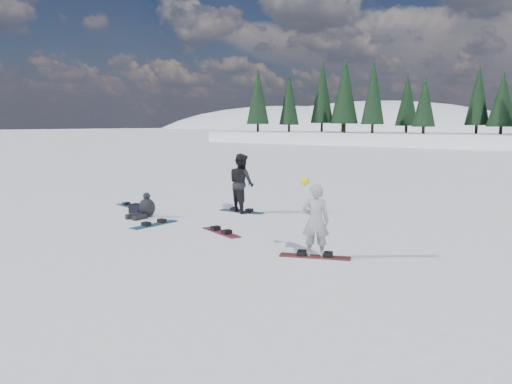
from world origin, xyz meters
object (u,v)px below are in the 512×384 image
at_px(seated_rider, 146,208).
at_px(snowboard_loose_c, 130,206).
at_px(snowboard_loose_a, 154,225).
at_px(snowboarder_woman, 315,220).
at_px(snowboarder_man, 241,183).
at_px(snowboard_loose_b, 221,232).
at_px(gear_bag, 137,209).

relative_size(seated_rider, snowboard_loose_c, 0.60).
distance_m(seated_rider, snowboard_loose_c, 2.11).
relative_size(snowboard_loose_c, snowboard_loose_a, 1.00).
distance_m(snowboarder_woman, snowboarder_man, 5.67).
distance_m(snowboarder_woman, seated_rider, 6.45).
height_order(snowboard_loose_a, snowboard_loose_b, same).
bearing_deg(snowboarder_man, gear_bag, 62.54).
height_order(snowboarder_woman, seated_rider, snowboarder_woman).
relative_size(snowboarder_woman, snowboard_loose_c, 1.14).
relative_size(snowboarder_man, gear_bag, 4.16).
bearing_deg(snowboarder_man, snowboard_loose_c, 43.38).
xyz_separation_m(seated_rider, snowboard_loose_c, (-1.86, 0.94, -0.27)).
xyz_separation_m(gear_bag, snowboard_loose_c, (-1.16, 0.69, -0.14)).
relative_size(snowboarder_man, seated_rider, 2.08).
distance_m(snowboarder_woman, snowboard_loose_a, 5.34).
xyz_separation_m(snowboard_loose_c, snowboard_loose_b, (5.10, -1.25, 0.00)).
distance_m(gear_bag, snowboard_loose_b, 3.98).
relative_size(snowboarder_woman, seated_rider, 1.91).
xyz_separation_m(snowboarder_woman, snowboard_loose_b, (-3.13, 0.62, -0.78)).
relative_size(seated_rider, snowboard_loose_b, 0.60).
xyz_separation_m(snowboarder_man, seated_rider, (-1.78, -2.41, -0.65)).
height_order(gear_bag, snowboard_loose_b, gear_bag).
height_order(snowboard_loose_c, snowboard_loose_a, same).
distance_m(snowboarder_man, snowboard_loose_b, 3.22).
distance_m(snowboarder_man, snowboard_loose_a, 3.27).
xyz_separation_m(seated_rider, snowboard_loose_a, (1.09, -0.66, -0.27)).
bearing_deg(snowboard_loose_b, gear_bag, -169.05).
xyz_separation_m(snowboarder_man, snowboard_loose_c, (-3.64, -1.46, -0.92)).
bearing_deg(snowboarder_woman, snowboard_loose_c, -41.35).
bearing_deg(snowboarder_man, snowboarder_woman, 165.46).
bearing_deg(snowboard_loose_c, gear_bag, -19.86).
xyz_separation_m(snowboarder_woman, snowboard_loose_a, (-5.27, 0.27, -0.78)).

